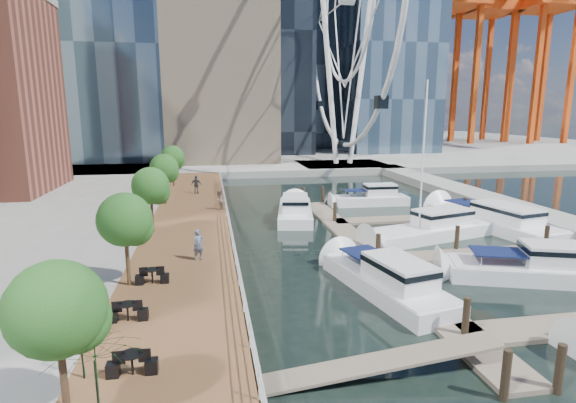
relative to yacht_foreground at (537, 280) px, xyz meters
The scene contains 16 objects.
ground 11.24m from the yacht_foreground, 162.58° to the right, with size 520.00×520.00×0.00m, color black.
boardwalk 22.90m from the yacht_foreground, 149.47° to the left, with size 6.00×60.00×1.00m, color brown.
seawall 20.38m from the yacht_foreground, 145.18° to the left, with size 0.25×60.00×1.00m, color #595954.
land_far 99.22m from the yacht_foreground, 96.21° to the left, with size 200.00×114.00×1.00m, color gray.
breakwater 19.05m from the yacht_foreground, 60.85° to the left, with size 4.00×60.00×1.00m, color gray.
pier 48.75m from the yacht_foreground, 86.15° to the left, with size 14.00×12.00×1.00m, color gray.
railing 20.51m from the yacht_foreground, 145.34° to the left, with size 0.10×60.00×1.05m, color white, non-canonical shape.
floating_docks 7.18m from the yacht_foreground, 112.64° to the left, with size 16.00×34.00×2.60m.
port_cranes 110.28m from the yacht_foreground, 58.33° to the left, with size 40.00×52.00×38.00m.
street_trees 24.92m from the yacht_foreground, 154.33° to the left, with size 2.60×42.60×4.60m.
cafe_tables 21.84m from the yacht_foreground, 165.75° to the right, with size 2.50×13.70×0.74m.
yacht_foreground is the anchor object (origin of this frame).
pedestrian_near 19.31m from the yacht_foreground, 168.30° to the left, with size 0.65×0.43×1.78m, color #4F586A.
pedestrian_mid 24.53m from the yacht_foreground, 135.09° to the left, with size 0.82×0.64×1.68m, color #826D5A.
pedestrian_far 32.07m from the yacht_foreground, 127.41° to the left, with size 1.09×0.46×1.87m, color #353E43.
moored_yachts 8.93m from the yacht_foreground, 104.81° to the left, with size 20.50×31.63×11.50m.
Camera 1 is at (-7.32, -17.82, 9.38)m, focal length 28.00 mm.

